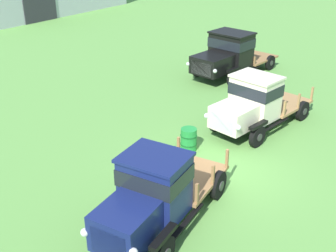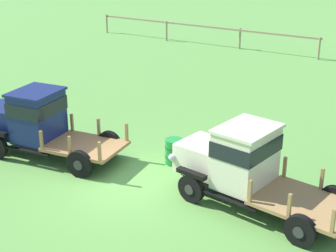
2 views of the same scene
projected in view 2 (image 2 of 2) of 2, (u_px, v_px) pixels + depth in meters
ground_plane at (129, 182)px, 15.28m from camera, size 240.00×240.00×0.00m
paddock_fence at (202, 29)px, 32.56m from camera, size 15.28×0.43×1.29m
vintage_truck_second_in_line at (35, 121)px, 16.75m from camera, size 5.16×2.41×2.22m
vintage_truck_midrow_center at (242, 163)px, 13.86m from camera, size 5.28×2.67×2.20m
oil_drum_beside_row at (174, 151)px, 16.33m from camera, size 0.60×0.60×0.83m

